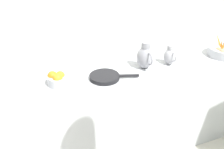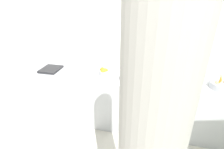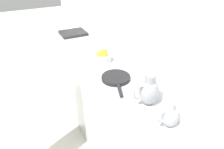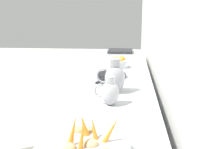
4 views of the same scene
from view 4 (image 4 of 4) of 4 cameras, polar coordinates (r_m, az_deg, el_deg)
tile_wall_left at (r=1.75m, az=14.54°, el=15.29°), size 0.10×7.65×3.00m
prep_counter at (r=2.46m, az=0.99°, el=-10.20°), size 0.62×3.07×0.86m
orange_bowl at (r=2.66m, az=1.61°, el=2.70°), size 0.18×0.18×0.11m
metal_pitcher_tall at (r=1.86m, az=0.59°, el=-0.64°), size 0.21×0.15×0.25m
metal_pitcher_short at (r=1.62m, az=-0.46°, el=-3.99°), size 0.16×0.11×0.19m
counter_sink_basin at (r=3.58m, az=1.89°, el=5.29°), size 0.34×0.30×0.04m
skillet_on_counter at (r=2.29m, az=-0.17°, el=-0.19°), size 0.26×0.42×0.03m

